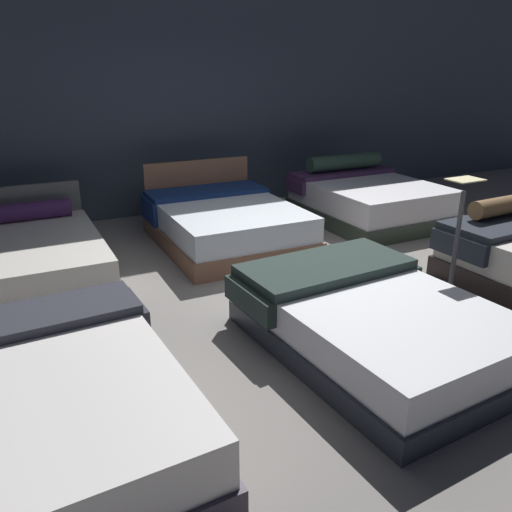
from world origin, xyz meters
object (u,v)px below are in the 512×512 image
bed_1 (372,321)px  bed_5 (368,200)px  bed_3 (24,255)px  bed_4 (225,223)px  price_sign (454,259)px  bed_0 (49,407)px

bed_1 → bed_5: size_ratio=1.09×
bed_3 → bed_4: bearing=-1.1°
price_sign → bed_5: bearing=66.1°
bed_0 → bed_5: bed_5 is taller
bed_0 → bed_1: size_ratio=0.98×
bed_1 → bed_3: 3.62m
bed_1 → bed_3: bearing=125.4°
bed_5 → price_sign: size_ratio=1.66×
bed_0 → price_sign: bearing=1.9°
bed_0 → bed_1: 2.32m
bed_5 → price_sign: (-1.14, -2.57, 0.18)m
bed_4 → bed_3: bearing=179.5°
price_sign → bed_0: bearing=-176.0°
bed_0 → bed_4: 3.63m
bed_3 → bed_4: bed_4 is taller
bed_0 → price_sign: (3.39, 0.24, 0.23)m
bed_0 → bed_4: bearing=47.8°
bed_5 → bed_1: bearing=-127.9°
price_sign → bed_1: bearing=-167.8°
bed_3 → bed_5: bearing=0.2°
bed_1 → bed_4: bed_4 is taller
bed_3 → bed_5: size_ratio=1.08×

